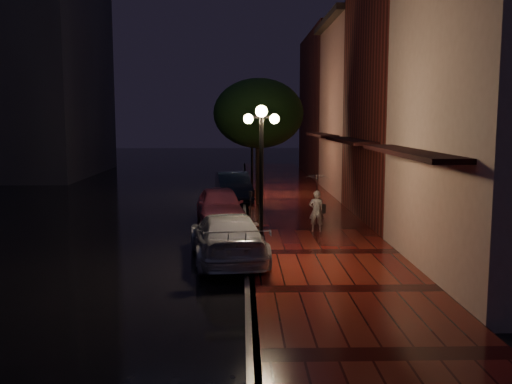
% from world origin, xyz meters
% --- Properties ---
extents(ground, '(120.00, 120.00, 0.00)m').
position_xyz_m(ground, '(0.00, 0.00, 0.00)').
color(ground, black).
rests_on(ground, ground).
extents(sidewalk, '(4.50, 60.00, 0.15)m').
position_xyz_m(sidewalk, '(2.25, 0.00, 0.07)').
color(sidewalk, '#490F0D').
rests_on(sidewalk, ground).
extents(curb, '(0.25, 60.00, 0.15)m').
position_xyz_m(curb, '(0.00, 0.00, 0.07)').
color(curb, '#595451').
rests_on(curb, ground).
extents(storefront_mid, '(5.00, 8.00, 11.00)m').
position_xyz_m(storefront_mid, '(7.00, 2.00, 5.50)').
color(storefront_mid, '#511914').
rests_on(storefront_mid, ground).
extents(storefront_far, '(5.00, 8.00, 9.00)m').
position_xyz_m(storefront_far, '(7.00, 10.00, 4.50)').
color(storefront_far, '#8C5951').
rests_on(storefront_far, ground).
extents(storefront_extra, '(5.00, 12.00, 10.00)m').
position_xyz_m(storefront_extra, '(7.00, 20.00, 5.00)').
color(storefront_extra, '#511914').
rests_on(storefront_extra, ground).
extents(streetlamp_near, '(0.96, 0.36, 4.31)m').
position_xyz_m(streetlamp_near, '(0.35, -5.00, 2.60)').
color(streetlamp_near, black).
rests_on(streetlamp_near, sidewalk).
extents(streetlamp_far, '(0.96, 0.36, 4.31)m').
position_xyz_m(streetlamp_far, '(0.35, 9.00, 2.60)').
color(streetlamp_far, black).
rests_on(streetlamp_far, sidewalk).
extents(street_tree, '(4.16, 4.16, 5.80)m').
position_xyz_m(street_tree, '(0.61, 5.99, 4.24)').
color(street_tree, black).
rests_on(street_tree, sidewalk).
extents(pink_car, '(2.24, 4.45, 1.45)m').
position_xyz_m(pink_car, '(-1.04, 1.69, 0.73)').
color(pink_car, '#BE4E65').
rests_on(pink_car, ground).
extents(navy_car, '(2.05, 4.57, 1.46)m').
position_xyz_m(navy_car, '(-0.60, 7.68, 0.73)').
color(navy_car, black).
rests_on(navy_car, ground).
extents(silver_car, '(2.62, 5.11, 1.42)m').
position_xyz_m(silver_car, '(-0.60, -4.28, 0.71)').
color(silver_car, '#A8A9B0').
rests_on(silver_car, ground).
extents(woman_with_umbrella, '(0.85, 0.87, 2.05)m').
position_xyz_m(woman_with_umbrella, '(2.44, -0.72, 1.51)').
color(woman_with_umbrella, silver).
rests_on(woman_with_umbrella, sidewalk).
extents(parking_meter, '(0.13, 0.12, 1.20)m').
position_xyz_m(parking_meter, '(0.15, 1.17, 0.88)').
color(parking_meter, black).
rests_on(parking_meter, sidewalk).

